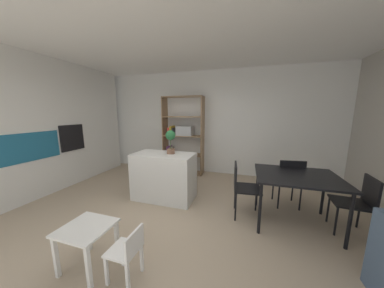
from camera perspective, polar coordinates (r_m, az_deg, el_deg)
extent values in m
plane|color=tan|center=(3.17, -8.03, -22.92)|extent=(9.65, 9.65, 0.00)
cube|color=white|center=(2.91, -9.66, 33.31)|extent=(7.01, 5.32, 0.06)
cube|color=white|center=(5.17, 4.08, 6.65)|extent=(7.01, 0.06, 2.85)
cube|color=silver|center=(4.91, -43.62, 3.78)|extent=(0.67, 4.78, 2.85)
cube|color=#1E6084|center=(4.59, -42.50, -0.82)|extent=(0.01, 1.17, 0.55)
cube|color=black|center=(5.08, -33.69, 1.69)|extent=(0.04, 0.57, 0.60)
cylinder|color=#B7BABC|center=(5.08, -34.21, 4.48)|extent=(0.02, 0.46, 0.02)
cube|color=silver|center=(3.70, -8.79, -10.06)|extent=(1.19, 0.64, 0.92)
cylinder|color=brown|center=(3.57, -6.72, -2.29)|extent=(0.16, 0.16, 0.09)
cylinder|color=#476633|center=(3.54, -6.77, 0.02)|extent=(0.01, 0.01, 0.20)
sphere|color=#266637|center=(3.52, -6.83, 2.78)|extent=(0.19, 0.19, 0.19)
cube|color=#997551|center=(5.29, -8.48, 2.85)|extent=(0.02, 0.38, 2.15)
cube|color=#997551|center=(4.91, 3.37, 2.41)|extent=(0.02, 0.38, 2.15)
cube|color=#997551|center=(5.05, -2.87, 14.72)|extent=(1.14, 0.38, 0.02)
cube|color=#997551|center=(5.31, -2.67, -8.81)|extent=(1.14, 0.38, 0.02)
cube|color=#997551|center=(5.17, -2.72, -3.15)|extent=(1.09, 0.38, 0.02)
cube|color=#997551|center=(5.07, -2.77, 2.65)|extent=(1.09, 0.38, 0.02)
cube|color=#997551|center=(5.03, -2.82, 8.61)|extent=(1.09, 0.38, 0.02)
cube|color=orange|center=(5.41, -6.44, -7.19)|extent=(0.03, 0.32, 0.22)
cube|color=#338E4C|center=(5.39, -5.98, -7.28)|extent=(0.03, 0.32, 0.21)
cube|color=#8E4793|center=(5.30, -7.21, -1.63)|extent=(0.04, 0.32, 0.20)
cube|color=silver|center=(5.28, -6.53, -1.87)|extent=(0.05, 0.32, 0.17)
cube|color=red|center=(5.21, -6.89, 4.06)|extent=(0.06, 0.32, 0.21)
cube|color=gold|center=(5.18, -6.24, 4.32)|extent=(0.04, 0.32, 0.26)
cube|color=#38383D|center=(5.16, -5.60, 4.00)|extent=(0.04, 0.32, 0.20)
cube|color=#B7BABC|center=(5.04, -2.25, 4.22)|extent=(0.44, 0.32, 0.26)
cube|color=white|center=(2.44, -30.50, -21.85)|extent=(0.51, 0.49, 0.03)
cube|color=white|center=(2.62, -37.15, -26.64)|extent=(0.04, 0.04, 0.47)
cube|color=white|center=(2.34, -29.97, -30.74)|extent=(0.04, 0.04, 0.47)
cube|color=white|center=(2.82, -29.95, -23.13)|extent=(0.04, 0.04, 0.47)
cube|color=white|center=(2.57, -22.64, -26.15)|extent=(0.04, 0.04, 0.47)
cube|color=white|center=(2.25, -20.78, -28.81)|extent=(0.30, 0.30, 0.02)
cube|color=white|center=(2.11, -17.72, -27.39)|extent=(0.03, 0.30, 0.22)
cube|color=white|center=(2.49, -21.12, -29.47)|extent=(0.03, 0.03, 0.32)
cube|color=white|center=(2.35, -25.44, -32.54)|extent=(0.03, 0.03, 0.32)
cube|color=white|center=(2.38, -15.64, -31.39)|extent=(0.03, 0.03, 0.32)
cube|color=white|center=(2.23, -19.73, -34.94)|extent=(0.03, 0.03, 0.32)
cube|color=black|center=(3.18, 30.28, -8.76)|extent=(1.17, 0.96, 0.03)
cylinder|color=black|center=(2.86, 20.72, -18.60)|extent=(0.04, 0.04, 0.76)
cylinder|color=black|center=(3.13, 41.29, -18.00)|extent=(0.04, 0.04, 0.76)
cylinder|color=black|center=(3.62, 19.93, -12.36)|extent=(0.04, 0.04, 0.76)
cylinder|color=black|center=(3.83, 36.15, -12.48)|extent=(0.04, 0.04, 0.76)
cube|color=black|center=(3.19, 17.07, -13.28)|extent=(0.46, 0.48, 0.03)
cube|color=black|center=(3.10, 13.59, -9.66)|extent=(0.07, 0.44, 0.39)
cylinder|color=black|center=(3.15, 20.64, -18.82)|extent=(0.03, 0.03, 0.47)
cylinder|color=black|center=(3.49, 19.68, -15.83)|extent=(0.03, 0.03, 0.47)
cylinder|color=black|center=(3.11, 13.62, -18.80)|extent=(0.03, 0.03, 0.47)
cylinder|color=black|center=(3.45, 13.45, -15.76)|extent=(0.03, 0.03, 0.47)
cube|color=black|center=(3.52, 41.34, -13.85)|extent=(0.47, 0.44, 0.03)
cube|color=black|center=(3.53, 44.91, -10.62)|extent=(0.06, 0.41, 0.39)
cylinder|color=black|center=(3.70, 37.15, -16.12)|extent=(0.03, 0.03, 0.43)
cylinder|color=black|center=(3.40, 38.72, -18.56)|extent=(0.03, 0.03, 0.43)
cylinder|color=black|center=(3.82, 42.84, -15.97)|extent=(0.03, 0.03, 0.43)
cylinder|color=black|center=(3.53, 44.91, -18.26)|extent=(0.03, 0.03, 0.43)
cube|color=black|center=(3.83, 27.87, -10.25)|extent=(0.47, 0.48, 0.03)
cube|color=black|center=(3.58, 29.16, -7.93)|extent=(0.42, 0.09, 0.42)
cylinder|color=black|center=(4.13, 29.21, -12.49)|extent=(0.03, 0.03, 0.46)
cylinder|color=black|center=(4.02, 24.26, -12.69)|extent=(0.03, 0.03, 0.46)
cylinder|color=black|center=(3.82, 31.10, -14.49)|extent=(0.03, 0.03, 0.46)
cylinder|color=black|center=(3.70, 25.75, -14.80)|extent=(0.03, 0.03, 0.46)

